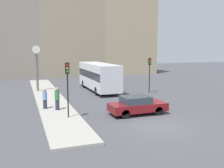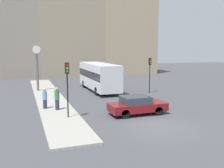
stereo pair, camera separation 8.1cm
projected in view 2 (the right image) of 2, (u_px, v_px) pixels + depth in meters
The scene contains 10 objects.
ground_plane at pixel (156, 125), 15.93m from camera, with size 120.00×120.00×0.00m, color #47474C.
sidewalk_corner at pixel (49, 97), 24.97m from camera, with size 2.66×27.42×0.15m, color #A39E93.
building_row at pixel (70, 38), 44.42m from camera, with size 33.63×5.00×14.10m.
sedan_car at pixel (137, 105), 18.54m from camera, with size 4.26×1.80×1.38m.
bus_distant at pixel (99, 75), 28.96m from camera, with size 2.43×9.23×3.15m.
traffic_light_near at pixel (67, 78), 16.91m from camera, with size 0.26×0.24×3.79m.
traffic_light_far at pixel (150, 68), 27.09m from camera, with size 0.26×0.24×3.87m.
street_clock at pixel (37, 67), 27.88m from camera, with size 0.96×0.33×5.10m.
pedestrian_green_hoodie at pixel (57, 99), 19.27m from camera, with size 0.37×0.37×1.76m.
pedestrian_blue_stripe at pixel (45, 98), 19.68m from camera, with size 0.36×0.36×1.64m.
Camera 2 is at (-7.88, -13.53, 4.86)m, focal length 40.00 mm.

